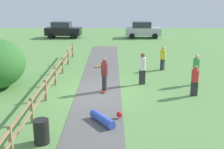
{
  "coord_description": "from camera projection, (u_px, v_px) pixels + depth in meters",
  "views": [
    {
      "loc": [
        0.72,
        -14.97,
        5.22
      ],
      "look_at": [
        0.73,
        -0.01,
        1.0
      ],
      "focal_mm": 46.55,
      "sensor_mm": 36.0,
      "label": 1
    }
  ],
  "objects": [
    {
      "name": "wooden_fence",
      "position": [
        50.0,
        80.0,
        15.64
      ],
      "size": [
        0.12,
        18.12,
        1.1
      ],
      "color": "#997A51",
      "rests_on": "ground_plane"
    },
    {
      "name": "skateboard_loose",
      "position": [
        100.0,
        66.0,
        21.1
      ],
      "size": [
        0.77,
        0.62,
        0.08
      ],
      "color": "#BF8C19",
      "rests_on": "asphalt_path"
    },
    {
      "name": "ground_plane",
      "position": [
        99.0,
        92.0,
        15.83
      ],
      "size": [
        60.0,
        60.0,
        0.0
      ],
      "primitive_type": "plane",
      "color": "#60934C"
    },
    {
      "name": "asphalt_path",
      "position": [
        99.0,
        92.0,
        15.82
      ],
      "size": [
        2.4,
        28.0,
        0.02
      ],
      "primitive_type": "cube",
      "color": "#605E5B",
      "rests_on": "ground_plane"
    },
    {
      "name": "parked_car_black",
      "position": [
        63.0,
        30.0,
        34.69
      ],
      "size": [
        4.33,
        2.27,
        1.92
      ],
      "color": "black",
      "rests_on": "ground_plane"
    },
    {
      "name": "bystander_white",
      "position": [
        142.0,
        67.0,
        16.91
      ],
      "size": [
        0.51,
        0.51,
        1.88
      ],
      "color": "#2D2D33",
      "rests_on": "ground_plane"
    },
    {
      "name": "bystander_red",
      "position": [
        195.0,
        79.0,
        15.06
      ],
      "size": [
        0.44,
        0.44,
        1.64
      ],
      "color": "#2D2D33",
      "rests_on": "ground_plane"
    },
    {
      "name": "skater_riding",
      "position": [
        104.0,
        73.0,
        15.62
      ],
      "size": [
        0.46,
        0.82,
        1.87
      ],
      "color": "#B23326",
      "rests_on": "asphalt_path"
    },
    {
      "name": "bystander_green",
      "position": [
        196.0,
        68.0,
        16.83
      ],
      "size": [
        0.52,
        0.52,
        1.83
      ],
      "color": "#2D2D33",
      "rests_on": "ground_plane"
    },
    {
      "name": "trash_bin",
      "position": [
        41.0,
        131.0,
        10.35
      ],
      "size": [
        0.56,
        0.56,
        0.9
      ],
      "primitive_type": "cylinder",
      "color": "black",
      "rests_on": "ground_plane"
    },
    {
      "name": "parked_car_silver",
      "position": [
        143.0,
        30.0,
        34.7
      ],
      "size": [
        4.28,
        2.16,
        1.92
      ],
      "color": "#B7B7BC",
      "rests_on": "ground_plane"
    },
    {
      "name": "bystander_yellow",
      "position": [
        163.0,
        57.0,
        20.14
      ],
      "size": [
        0.53,
        0.53,
        1.66
      ],
      "color": "#2D2D33",
      "rests_on": "ground_plane"
    },
    {
      "name": "skater_fallen",
      "position": [
        104.0,
        119.0,
        12.0
      ],
      "size": [
        1.41,
        1.43,
        0.36
      ],
      "color": "blue",
      "rests_on": "asphalt_path"
    }
  ]
}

